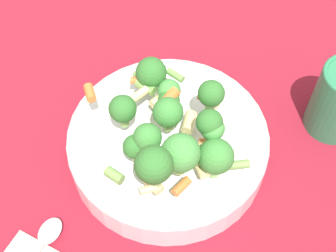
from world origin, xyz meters
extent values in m
plane|color=maroon|center=(0.00, 0.00, 0.00)|extent=(3.00, 3.00, 0.00)
cylinder|color=white|center=(0.00, 0.00, 0.02)|extent=(0.26, 0.26, 0.05)
torus|color=white|center=(0.00, 0.00, 0.05)|extent=(0.26, 0.26, 0.01)
cylinder|color=#8CB766|center=(-0.06, 0.06, 0.06)|extent=(0.01, 0.01, 0.02)
sphere|color=#3D8438|center=(-0.06, 0.06, 0.09)|extent=(0.04, 0.04, 0.04)
cylinder|color=#8CB766|center=(-0.05, 0.03, 0.09)|extent=(0.01, 0.01, 0.01)
sphere|color=#479342|center=(-0.05, 0.03, 0.11)|extent=(0.03, 0.03, 0.03)
cylinder|color=#8CB766|center=(0.05, 0.00, 0.08)|extent=(0.01, 0.01, 0.02)
sphere|color=#33722D|center=(0.05, 0.00, 0.10)|extent=(0.03, 0.03, 0.03)
cylinder|color=#8CB766|center=(0.04, 0.05, 0.07)|extent=(0.01, 0.01, 0.01)
sphere|color=#33722D|center=(0.04, 0.05, 0.09)|extent=(0.03, 0.03, 0.03)
cylinder|color=#8CB766|center=(0.00, -0.03, 0.06)|extent=(0.01, 0.01, 0.01)
sphere|color=#33722D|center=(0.00, -0.03, 0.08)|extent=(0.03, 0.03, 0.03)
cylinder|color=#8CB766|center=(-0.05, 0.02, 0.09)|extent=(0.01, 0.01, 0.01)
sphere|color=#33722D|center=(-0.05, 0.02, 0.11)|extent=(0.03, 0.03, 0.03)
cylinder|color=#8CB766|center=(0.02, -0.06, 0.07)|extent=(0.01, 0.01, 0.01)
sphere|color=#33722D|center=(0.02, -0.06, 0.09)|extent=(0.04, 0.04, 0.04)
cylinder|color=#8CB766|center=(-0.02, 0.06, 0.08)|extent=(0.02, 0.02, 0.02)
sphere|color=#479342|center=(-0.02, 0.06, 0.10)|extent=(0.04, 0.04, 0.04)
cylinder|color=#8CB766|center=(0.02, 0.04, 0.08)|extent=(0.01, 0.01, 0.02)
sphere|color=#3D8438|center=(0.02, 0.04, 0.10)|extent=(0.03, 0.03, 0.03)
cylinder|color=#8CB766|center=(-0.05, -0.02, 0.09)|extent=(0.01, 0.01, 0.02)
sphere|color=#33722D|center=(-0.05, -0.02, 0.11)|extent=(0.03, 0.03, 0.03)
cylinder|color=#8CB766|center=(0.01, 0.09, 0.10)|extent=(0.01, 0.01, 0.02)
sphere|color=#33722D|center=(0.01, 0.09, 0.12)|extent=(0.04, 0.04, 0.04)
cylinder|color=#8CB766|center=(0.00, -0.04, 0.06)|extent=(0.01, 0.01, 0.01)
sphere|color=#479342|center=(0.00, -0.04, 0.08)|extent=(0.03, 0.03, 0.03)
cylinder|color=#8CB766|center=(0.00, 0.00, 0.07)|extent=(0.01, 0.01, 0.02)
sphere|color=#3D8438|center=(0.00, 0.00, 0.10)|extent=(0.04, 0.04, 0.04)
cylinder|color=beige|center=(0.03, 0.07, 0.08)|extent=(0.02, 0.02, 0.01)
cylinder|color=orange|center=(0.00, -0.03, 0.09)|extent=(0.03, 0.03, 0.01)
cylinder|color=beige|center=(-0.05, -0.04, 0.08)|extent=(0.02, 0.03, 0.01)
cylinder|color=orange|center=(0.10, -0.03, 0.09)|extent=(0.02, 0.03, 0.01)
cylinder|color=beige|center=(-0.03, -0.01, 0.07)|extent=(0.02, 0.03, 0.01)
cylinder|color=#729E4C|center=(-0.01, -0.06, 0.09)|extent=(0.02, 0.02, 0.01)
cylinder|color=#729E4C|center=(0.06, 0.08, 0.08)|extent=(0.02, 0.02, 0.01)
cylinder|color=beige|center=(0.01, -0.04, 0.07)|extent=(0.03, 0.03, 0.01)
cylinder|color=orange|center=(-0.05, -0.03, 0.09)|extent=(0.03, 0.02, 0.01)
cylinder|color=beige|center=(0.04, -0.03, 0.09)|extent=(0.03, 0.03, 0.01)
cylinder|color=#729E4C|center=(-0.01, 0.04, 0.06)|extent=(0.02, 0.03, 0.01)
cylinder|color=orange|center=(0.04, -0.06, 0.08)|extent=(0.03, 0.01, 0.01)
cylinder|color=beige|center=(-0.04, 0.03, 0.06)|extent=(0.03, 0.02, 0.01)
cylinder|color=beige|center=(-0.04, 0.06, 0.07)|extent=(0.02, 0.03, 0.01)
cylinder|color=orange|center=(-0.02, 0.09, 0.07)|extent=(0.02, 0.03, 0.01)
cylinder|color=orange|center=(-0.05, 0.02, 0.06)|extent=(0.03, 0.02, 0.01)
cylinder|color=#729E4C|center=(0.03, -0.05, 0.08)|extent=(0.03, 0.03, 0.01)
cylinder|color=beige|center=(0.02, 0.10, 0.08)|extent=(0.02, 0.01, 0.01)
cylinder|color=beige|center=(0.01, 0.09, 0.08)|extent=(0.03, 0.03, 0.01)
cylinder|color=#729E4C|center=(-0.03, 0.05, 0.08)|extent=(0.03, 0.02, 0.01)
cylinder|color=#729E4C|center=(0.04, -0.07, 0.07)|extent=(0.02, 0.02, 0.01)
cylinder|color=#729E4C|center=(-0.08, 0.05, 0.07)|extent=(0.03, 0.01, 0.01)
ellipsoid|color=silver|center=(0.14, 0.12, 0.01)|extent=(0.04, 0.04, 0.01)
camera|label=1|loc=(-0.01, 0.33, 0.55)|focal=50.00mm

